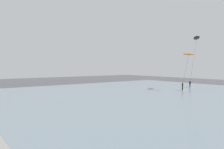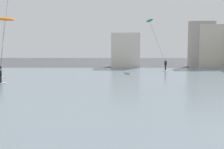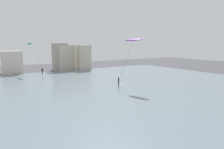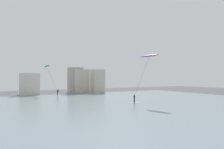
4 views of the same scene
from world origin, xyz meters
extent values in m
cube|color=slate|center=(0.00, 30.48, 0.05)|extent=(84.00, 52.00, 0.10)
cube|color=beige|center=(-1.48, 58.52, 2.91)|extent=(4.76, 3.31, 5.83)
cube|color=#A89E93|center=(11.36, 58.84, 3.88)|extent=(4.01, 2.76, 7.75)
cube|color=beige|center=(12.99, 58.54, 3.61)|extent=(4.76, 2.51, 7.22)
cube|color=beige|center=(17.73, 56.68, 3.59)|extent=(3.68, 3.30, 7.17)
cube|color=silver|center=(12.49, 30.67, 0.13)|extent=(1.42, 1.11, 0.06)
cylinder|color=black|center=(12.49, 30.67, 0.55)|extent=(0.20, 0.20, 0.78)
cube|color=black|center=(12.49, 30.67, 1.24)|extent=(0.37, 0.40, 0.60)
sphere|color=beige|center=(12.49, 30.67, 1.65)|extent=(0.20, 0.20, 0.20)
cylinder|color=#333333|center=(13.16, 29.42, 4.75)|extent=(1.37, 2.53, 7.12)
ellipsoid|color=purple|center=(13.83, 28.17, 8.45)|extent=(2.08, 3.95, 0.67)
cube|color=silver|center=(4.40, 52.23, 0.13)|extent=(0.74, 1.46, 0.06)
cylinder|color=black|center=(4.40, 52.23, 0.55)|extent=(0.20, 0.20, 0.78)
cube|color=black|center=(4.40, 52.23, 1.24)|extent=(0.38, 0.29, 0.60)
sphere|color=#9E7051|center=(4.40, 52.23, 1.65)|extent=(0.20, 0.20, 0.20)
cylinder|color=#333333|center=(3.26, 53.29, 4.36)|extent=(2.31, 2.16, 6.35)
ellipsoid|color=green|center=(2.13, 54.35, 7.68)|extent=(1.33, 2.79, 0.84)
camera|label=1|loc=(9.34, 1.91, 5.03)|focal=34.54mm
camera|label=2|loc=(-3.22, 1.01, 5.79)|focal=54.75mm
camera|label=3|loc=(-9.92, -1.87, 8.06)|focal=34.84mm
camera|label=4|loc=(-8.79, 1.83, 4.66)|focal=31.76mm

